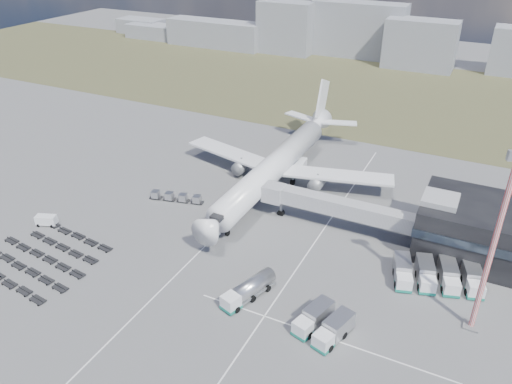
% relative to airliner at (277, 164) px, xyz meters
% --- Properties ---
extents(ground, '(420.00, 420.00, 0.00)m').
position_rel_airliner_xyz_m(ground, '(0.00, -32.38, -5.29)').
color(ground, '#565659').
rests_on(ground, ground).
extents(grass_strip, '(420.00, 90.00, 0.01)m').
position_rel_airliner_xyz_m(grass_strip, '(0.00, 77.62, -5.29)').
color(grass_strip, '#434228').
rests_on(grass_strip, ground).
extents(lane_markings, '(47.12, 110.00, 0.01)m').
position_rel_airliner_xyz_m(lane_markings, '(9.77, -29.38, -5.29)').
color(lane_markings, silver).
rests_on(lane_markings, ground).
extents(terminal, '(30.40, 16.40, 11.00)m').
position_rel_airliner_xyz_m(terminal, '(47.77, -8.41, -0.04)').
color(terminal, black).
rests_on(terminal, ground).
extents(jet_bridge, '(30.30, 3.80, 7.05)m').
position_rel_airliner_xyz_m(jet_bridge, '(15.90, -11.95, -0.24)').
color(jet_bridge, '#939399').
rests_on(jet_bridge, ground).
extents(airliner, '(51.59, 64.53, 17.62)m').
position_rel_airliner_xyz_m(airliner, '(0.00, 0.00, 0.00)').
color(airliner, white).
rests_on(airliner, ground).
extents(skyline, '(295.20, 23.04, 22.73)m').
position_rel_airliner_xyz_m(skyline, '(15.80, 118.36, 4.14)').
color(skyline, gray).
rests_on(skyline, ground).
extents(fuel_tanker, '(5.66, 10.58, 3.32)m').
position_rel_airliner_xyz_m(fuel_tanker, '(11.86, -37.67, -3.63)').
color(fuel_tanker, white).
rests_on(fuel_tanker, ground).
extents(pushback_tug, '(3.45, 2.72, 1.39)m').
position_rel_airliner_xyz_m(pushback_tug, '(-2.74, -24.38, -4.60)').
color(pushback_tug, white).
rests_on(pushback_tug, ground).
extents(utility_van, '(4.38, 3.11, 2.16)m').
position_rel_airliner_xyz_m(utility_van, '(-34.15, -36.17, -4.21)').
color(utility_van, white).
rests_on(utility_van, ground).
extents(catering_truck, '(3.17, 6.31, 2.79)m').
position_rel_airliner_xyz_m(catering_truck, '(2.38, 7.62, -3.87)').
color(catering_truck, white).
rests_on(catering_truck, ground).
extents(service_trucks_near, '(8.13, 8.97, 3.02)m').
position_rel_airliner_xyz_m(service_trucks_near, '(25.22, -39.58, -3.65)').
color(service_trucks_near, white).
rests_on(service_trucks_near, ground).
extents(service_trucks_far, '(15.47, 11.32, 3.08)m').
position_rel_airliner_xyz_m(service_trucks_far, '(38.43, -20.35, -3.62)').
color(service_trucks_far, white).
rests_on(service_trucks_far, ground).
extents(uld_row, '(12.11, 4.31, 1.67)m').
position_rel_airliner_xyz_m(uld_row, '(-16.42, -16.68, -4.29)').
color(uld_row, black).
rests_on(uld_row, ground).
extents(baggage_dollies, '(23.20, 19.26, 0.67)m').
position_rel_airliner_xyz_m(baggage_dollies, '(-26.44, -44.91, -4.96)').
color(baggage_dollies, black).
rests_on(baggage_dollies, ground).
extents(floodlight_mast, '(2.73, 2.24, 29.00)m').
position_rel_airliner_xyz_m(floodlight_mast, '(44.84, -28.64, 9.24)').
color(floodlight_mast, red).
rests_on(floodlight_mast, ground).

